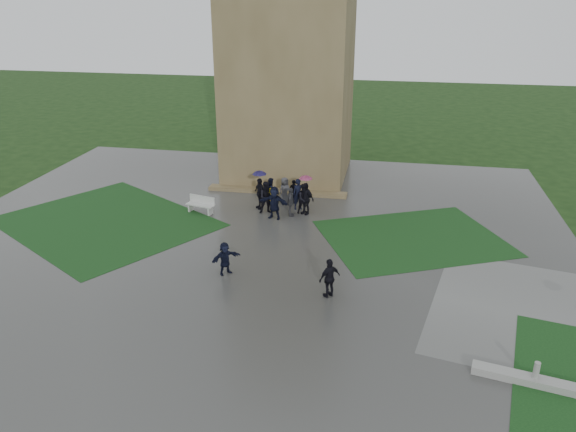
% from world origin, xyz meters
% --- Properties ---
extents(ground, '(120.00, 120.00, 0.00)m').
position_xyz_m(ground, '(0.00, 0.00, 0.00)').
color(ground, black).
extents(plaza, '(34.00, 34.00, 0.02)m').
position_xyz_m(plaza, '(0.00, 2.00, 0.01)').
color(plaza, '#343432').
rests_on(plaza, ground).
extents(lawn_inset_left, '(14.10, 13.46, 0.01)m').
position_xyz_m(lawn_inset_left, '(-8.50, 4.00, 0.03)').
color(lawn_inset_left, '#123314').
rests_on(lawn_inset_left, plaza).
extents(lawn_inset_right, '(11.12, 10.15, 0.01)m').
position_xyz_m(lawn_inset_right, '(8.50, 5.00, 0.03)').
color(lawn_inset_right, '#123314').
rests_on(lawn_inset_right, plaza).
extents(tower, '(8.00, 8.00, 18.00)m').
position_xyz_m(tower, '(0.00, 15.00, 9.00)').
color(tower, brown).
rests_on(tower, ground).
extents(tower_plinth, '(9.00, 0.80, 0.22)m').
position_xyz_m(tower_plinth, '(0.00, 10.60, 0.13)').
color(tower_plinth, brown).
rests_on(tower_plinth, plaza).
extents(bench, '(1.78, 0.94, 0.99)m').
position_xyz_m(bench, '(-3.69, 6.44, 0.53)').
color(bench, '#B6B6B1').
rests_on(bench, plaza).
extents(visitor_cluster, '(4.06, 3.72, 2.37)m').
position_xyz_m(visitor_cluster, '(0.96, 7.47, 1.00)').
color(visitor_cluster, black).
rests_on(visitor_cluster, plaza).
extents(pedestrian_mid, '(1.39, 1.40, 1.57)m').
position_xyz_m(pedestrian_mid, '(-0.09, -0.65, 0.80)').
color(pedestrian_mid, black).
rests_on(pedestrian_mid, plaza).
extents(pedestrian_near, '(1.16, 1.14, 1.77)m').
position_xyz_m(pedestrian_near, '(4.86, -1.82, 0.90)').
color(pedestrian_near, black).
rests_on(pedestrian_near, plaza).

